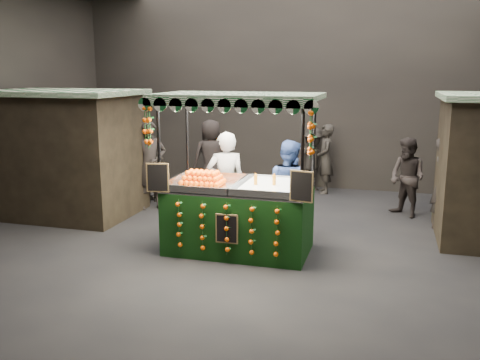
# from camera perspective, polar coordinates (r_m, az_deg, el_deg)

# --- Properties ---
(ground) EXTENTS (12.00, 12.00, 0.00)m
(ground) POSITION_cam_1_polar(r_m,az_deg,el_deg) (9.08, 1.98, -7.31)
(ground) COLOR black
(ground) RESTS_ON ground
(market_hall) EXTENTS (12.10, 10.10, 5.05)m
(market_hall) POSITION_cam_1_polar(r_m,az_deg,el_deg) (8.58, 2.14, 14.55)
(market_hall) COLOR black
(market_hall) RESTS_ON ground
(neighbour_stall_left) EXTENTS (3.00, 2.20, 2.60)m
(neighbour_stall_left) POSITION_cam_1_polar(r_m,az_deg,el_deg) (11.46, -18.57, 2.86)
(neighbour_stall_left) COLOR black
(neighbour_stall_left) RESTS_ON ground
(juice_stall) EXTENTS (2.72, 1.60, 2.63)m
(juice_stall) POSITION_cam_1_polar(r_m,az_deg,el_deg) (8.61, -0.15, -2.67)
(juice_stall) COLOR black
(juice_stall) RESTS_ON ground
(vendor_grey) EXTENTS (0.82, 0.69, 1.91)m
(vendor_grey) POSITION_cam_1_polar(r_m,az_deg,el_deg) (9.52, -1.55, -0.40)
(vendor_grey) COLOR gray
(vendor_grey) RESTS_ON ground
(vendor_blue) EXTENTS (1.06, 0.96, 1.77)m
(vendor_blue) POSITION_cam_1_polar(r_m,az_deg,el_deg) (9.54, 5.33, -0.88)
(vendor_blue) COLOR navy
(vendor_blue) RESTS_ON ground
(shopper_0) EXTENTS (0.85, 0.78, 1.94)m
(shopper_0) POSITION_cam_1_polar(r_m,az_deg,el_deg) (11.48, -9.81, 1.61)
(shopper_0) COLOR black
(shopper_0) RESTS_ON ground
(shopper_1) EXTENTS (1.01, 1.00, 1.65)m
(shopper_1) POSITION_cam_1_polar(r_m,az_deg,el_deg) (11.27, 17.87, 0.25)
(shopper_1) COLOR #292221
(shopper_1) RESTS_ON ground
(shopper_2) EXTENTS (0.97, 0.68, 1.53)m
(shopper_2) POSITION_cam_1_polar(r_m,az_deg,el_deg) (12.20, -9.49, 1.25)
(shopper_2) COLOR #2D2824
(shopper_2) RESTS_ON ground
(shopper_3) EXTENTS (1.18, 1.11, 1.60)m
(shopper_3) POSITION_cam_1_polar(r_m,az_deg,el_deg) (13.22, 7.95, 2.26)
(shopper_3) COLOR black
(shopper_3) RESTS_ON ground
(shopper_4) EXTENTS (1.07, 1.01, 1.84)m
(shopper_4) POSITION_cam_1_polar(r_m,az_deg,el_deg) (12.70, -3.20, 2.51)
(shopper_4) COLOR black
(shopper_4) RESTS_ON ground
(shopper_5) EXTENTS (1.43, 1.41, 1.65)m
(shopper_5) POSITION_cam_1_polar(r_m,az_deg,el_deg) (11.43, 24.34, -0.08)
(shopper_5) COLOR #2D2625
(shopper_5) RESTS_ON ground
(shopper_6) EXTENTS (0.55, 0.70, 1.71)m
(shopper_6) POSITION_cam_1_polar(r_m,az_deg,el_deg) (12.99, 9.34, 2.29)
(shopper_6) COLOR #2B2723
(shopper_6) RESTS_ON ground
(shopper_7) EXTENTS (0.68, 0.76, 1.75)m
(shopper_7) POSITION_cam_1_polar(r_m,az_deg,el_deg) (10.69, 21.47, -0.32)
(shopper_7) COLOR black
(shopper_7) RESTS_ON ground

